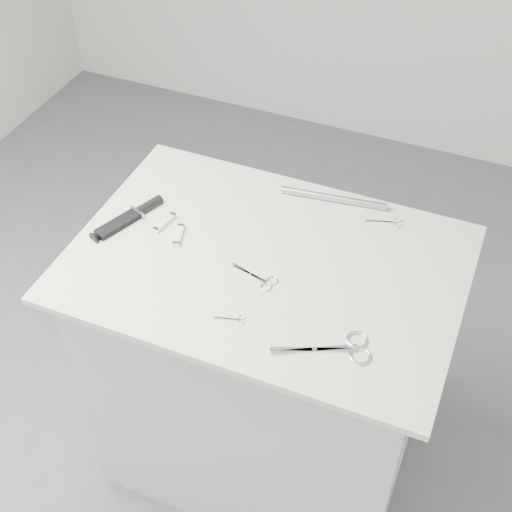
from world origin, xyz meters
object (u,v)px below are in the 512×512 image
at_px(plinth, 264,373).
at_px(large_shears, 343,348).
at_px(embroidery_scissors_a, 261,280).
at_px(sheathed_knife, 132,216).
at_px(pocket_knife_b, 179,235).
at_px(tiny_scissors, 234,319).
at_px(metal_rail, 334,198).
at_px(embroidery_scissors_b, 390,222).
at_px(pocket_knife_a, 165,223).

xyz_separation_m(plinth, large_shears, (0.27, -0.20, 0.47)).
xyz_separation_m(embroidery_scissors_a, sheathed_knife, (-0.41, 0.08, 0.01)).
bearing_deg(embroidery_scissors_a, large_shears, -13.39).
relative_size(sheathed_knife, pocket_knife_b, 2.60).
bearing_deg(embroidery_scissors_a, tiny_scissors, -80.18).
bearing_deg(metal_rail, sheathed_knife, -149.98).
height_order(sheathed_knife, metal_rail, sheathed_knife).
relative_size(embroidery_scissors_b, pocket_knife_b, 1.23).
xyz_separation_m(embroidery_scissors_a, tiny_scissors, (-0.01, -0.15, -0.00)).
xyz_separation_m(embroidery_scissors_b, pocket_knife_a, (-0.56, -0.24, 0.00)).
xyz_separation_m(tiny_scissors, metal_rail, (0.08, 0.51, 0.01)).
bearing_deg(sheathed_knife, pocket_knife_a, -61.01).
height_order(embroidery_scissors_a, pocket_knife_b, pocket_knife_b).
bearing_deg(pocket_knife_b, pocket_knife_a, 46.21).
bearing_deg(plinth, pocket_knife_a, 174.76).
relative_size(tiny_scissors, pocket_knife_a, 0.87).
bearing_deg(sheathed_knife, metal_rail, -38.06).
xyz_separation_m(sheathed_knife, metal_rail, (0.48, 0.28, 0.00)).
bearing_deg(embroidery_scissors_a, sheathed_knife, -177.43).
distance_m(large_shears, tiny_scissors, 0.26).
xyz_separation_m(pocket_knife_a, metal_rail, (0.39, 0.27, 0.00)).
relative_size(embroidery_scissors_a, pocket_knife_b, 1.63).
relative_size(large_shears, pocket_knife_a, 2.63).
bearing_deg(embroidery_scissors_b, sheathed_knife, -176.91).
distance_m(large_shears, pocket_knife_b, 0.55).
relative_size(embroidery_scissors_a, pocket_knife_a, 1.57).
bearing_deg(tiny_scissors, pocket_knife_b, 124.21).
distance_m(sheathed_knife, pocket_knife_a, 0.09).
height_order(plinth, pocket_knife_b, pocket_knife_b).
bearing_deg(embroidery_scissors_b, large_shears, -106.30).
bearing_deg(embroidery_scissors_a, embroidery_scissors_b, 68.60).
height_order(large_shears, metal_rail, metal_rail).
distance_m(plinth, pocket_knife_a, 0.57).
bearing_deg(pocket_knife_a, large_shears, -100.44).
bearing_deg(sheathed_knife, large_shears, -86.01).
height_order(large_shears, pocket_knife_b, pocket_knife_b).
bearing_deg(pocket_knife_b, metal_rail, -64.18).
distance_m(large_shears, embroidery_scissors_b, 0.47).
height_order(plinth, sheathed_knife, sheathed_knife).
relative_size(embroidery_scissors_a, metal_rail, 0.44).
height_order(plinth, metal_rail, metal_rail).
xyz_separation_m(embroidery_scissors_a, metal_rail, (0.07, 0.36, 0.01)).
bearing_deg(pocket_knife_a, embroidery_scissors_a, -95.46).
xyz_separation_m(pocket_knife_a, pocket_knife_b, (0.06, -0.03, 0.00)).
bearing_deg(large_shears, metal_rail, 85.48).
bearing_deg(metal_rail, tiny_scissors, -98.96).
bearing_deg(pocket_knife_b, tiny_scissors, -145.89).
xyz_separation_m(plinth, metal_rail, (0.08, 0.30, 0.48)).
height_order(tiny_scissors, sheathed_knife, sheathed_knife).
distance_m(plinth, metal_rail, 0.57).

